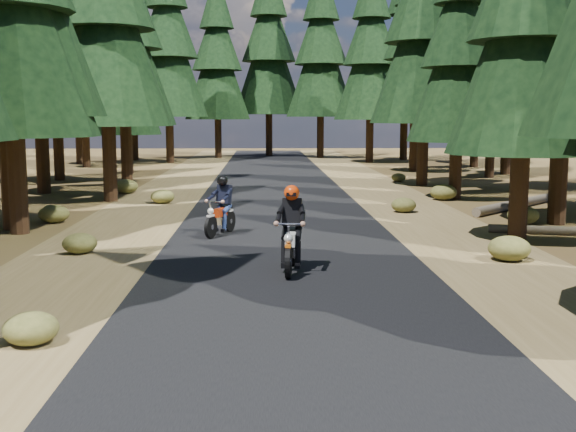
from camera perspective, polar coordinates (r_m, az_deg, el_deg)
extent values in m
plane|color=#4D361B|center=(14.14, 0.21, -5.25)|extent=(120.00, 120.00, 0.00)
cube|color=black|center=(19.04, -0.37, -1.82)|extent=(6.00, 100.00, 0.01)
cube|color=brown|center=(19.46, -14.05, -1.86)|extent=(3.20, 100.00, 0.01)
cube|color=brown|center=(19.71, 13.13, -1.70)|extent=(3.20, 100.00, 0.01)
cylinder|color=black|center=(21.04, -20.76, 5.89)|extent=(0.51, 0.51, 5.34)
cone|color=black|center=(21.22, -21.21, 14.94)|extent=(4.54, 4.54, 6.68)
cylinder|color=black|center=(19.42, 17.90, 4.68)|extent=(0.48, 0.48, 4.52)
cone|color=black|center=(19.48, 18.25, 13.00)|extent=(3.84, 3.84, 5.65)
cylinder|color=black|center=(21.93, -21.28, 7.35)|extent=(0.56, 0.56, 6.43)
cylinder|color=black|center=(22.92, 20.76, 6.63)|extent=(0.53, 0.53, 5.84)
cylinder|color=black|center=(28.26, -14.00, 6.92)|extent=(0.53, 0.53, 5.72)
cone|color=black|center=(28.44, -14.24, 14.14)|extent=(4.86, 4.86, 7.15)
cylinder|color=black|center=(28.84, 13.16, 5.76)|extent=(0.48, 0.48, 4.51)
cone|color=black|center=(28.88, 13.34, 11.36)|extent=(3.83, 3.83, 5.64)
cone|color=black|center=(29.09, 13.47, 15.35)|extent=(2.93, 2.93, 4.06)
cylinder|color=black|center=(31.97, -18.95, 7.39)|extent=(0.55, 0.55, 6.37)
cone|color=black|center=(32.21, -19.27, 14.48)|extent=(5.41, 5.41, 7.96)
cylinder|color=black|center=(32.49, 17.96, 7.53)|extent=(0.56, 0.56, 6.47)
cone|color=black|center=(32.74, 18.27, 14.62)|extent=(5.50, 5.50, 8.09)
cylinder|color=black|center=(35.12, -12.72, 7.04)|extent=(0.53, 0.53, 5.64)
cone|color=black|center=(35.25, -12.89, 12.77)|extent=(4.79, 4.79, 7.05)
cylinder|color=black|center=(34.32, 10.63, 7.24)|extent=(0.53, 0.53, 5.83)
cone|color=black|center=(34.48, 10.79, 13.30)|extent=(4.95, 4.95, 7.29)
cylinder|color=black|center=(38.40, -17.74, 6.77)|extent=(0.52, 0.52, 5.45)
cone|color=black|center=(38.50, -17.96, 11.83)|extent=(4.63, 4.63, 6.81)
cone|color=black|center=(38.77, -18.12, 15.45)|extent=(3.54, 3.54, 4.90)
cylinder|color=black|center=(39.79, 15.72, 6.27)|extent=(0.48, 0.48, 4.61)
cone|color=black|center=(39.83, 15.88, 10.42)|extent=(3.92, 3.92, 5.77)
cone|color=black|center=(39.99, 15.99, 13.39)|extent=(3.00, 3.00, 4.15)
cylinder|color=black|center=(41.92, -12.51, 6.31)|extent=(0.48, 0.48, 4.42)
cone|color=black|center=(41.94, -12.63, 10.08)|extent=(3.76, 3.76, 5.52)
cone|color=black|center=(42.07, -12.71, 12.79)|extent=(2.87, 2.87, 3.98)
cone|color=black|center=(42.30, -12.79, 15.47)|extent=(1.99, 1.99, 3.31)
cylinder|color=black|center=(43.10, 9.96, 7.31)|extent=(0.53, 0.53, 5.76)
cone|color=black|center=(43.22, 10.07, 12.09)|extent=(4.90, 4.90, 7.21)
cone|color=black|center=(43.49, 10.16, 15.50)|extent=(3.75, 3.75, 5.19)
cylinder|color=black|center=(47.88, -15.72, 6.57)|extent=(0.49, 0.49, 4.75)
cone|color=black|center=(47.92, -15.85, 10.12)|extent=(4.04, 4.04, 5.93)
cone|color=black|center=(48.06, -15.95, 12.66)|extent=(3.09, 3.09, 4.27)
cone|color=black|center=(48.30, -16.05, 15.18)|extent=(2.14, 2.14, 3.56)
cylinder|color=black|center=(47.81, 14.58, 7.16)|extent=(0.53, 0.53, 5.66)
cone|color=black|center=(47.91, 14.73, 11.39)|extent=(4.81, 4.81, 7.07)
cone|color=black|center=(48.15, 14.84, 14.41)|extent=(3.68, 3.68, 5.09)
cylinder|color=black|center=(37.87, -21.41, 7.31)|extent=(0.56, 0.56, 6.40)
cone|color=black|center=(38.08, -21.72, 13.33)|extent=(5.44, 5.44, 8.00)
cylinder|color=black|center=(42.00, 16.93, 7.24)|extent=(0.54, 0.54, 6.00)
cone|color=black|center=(42.15, 17.14, 12.34)|extent=(5.10, 5.10, 7.50)
cone|color=black|center=(42.46, 17.29, 15.97)|extent=(3.90, 3.90, 5.40)
cylinder|color=black|center=(51.17, -9.36, 7.75)|extent=(0.56, 0.56, 6.40)
cone|color=black|center=(51.32, -9.46, 12.22)|extent=(5.44, 5.44, 8.00)
cone|color=black|center=(51.63, -9.53, 15.40)|extent=(4.16, 4.16, 5.76)
cylinder|color=black|center=(51.31, 6.49, 7.58)|extent=(0.54, 0.54, 6.00)
cone|color=black|center=(51.44, 6.55, 11.76)|extent=(5.10, 5.10, 7.50)
cone|color=black|center=(51.69, 6.60, 14.74)|extent=(3.90, 3.90, 5.40)
cylinder|color=black|center=(54.58, -12.11, 7.89)|extent=(0.57, 0.57, 6.80)
cone|color=black|center=(54.76, -12.24, 12.34)|extent=(5.78, 5.78, 8.50)
cone|color=black|center=(55.10, -12.34, 15.51)|extent=(4.42, 4.42, 6.12)
cylinder|color=black|center=(54.78, 9.16, 7.75)|extent=(0.56, 0.56, 6.40)
cone|color=black|center=(54.93, 9.25, 11.93)|extent=(5.44, 5.44, 8.00)
cone|color=black|center=(55.21, 9.32, 14.91)|extent=(4.16, 4.16, 5.76)
cylinder|color=black|center=(56.86, -5.55, 7.61)|extent=(0.54, 0.54, 6.00)
cone|color=black|center=(56.97, -5.61, 11.39)|extent=(5.10, 5.10, 7.50)
cone|color=black|center=(57.20, -5.64, 14.09)|extent=(3.90, 3.90, 5.40)
cylinder|color=black|center=(56.94, 2.58, 7.84)|extent=(0.56, 0.56, 6.40)
cone|color=black|center=(57.08, 2.61, 11.86)|extent=(5.44, 5.44, 8.00)
cone|color=black|center=(57.35, 2.62, 14.73)|extent=(4.16, 4.16, 5.76)
cylinder|color=black|center=(59.76, -1.51, 8.04)|extent=(0.57, 0.57, 6.80)
cone|color=black|center=(59.92, -1.53, 12.11)|extent=(5.78, 5.78, 8.50)
cone|color=black|center=(60.23, -1.54, 15.01)|extent=(4.42, 4.42, 6.12)
cylinder|color=black|center=(51.30, -16.20, 7.10)|extent=(0.52, 0.52, 5.60)
cone|color=black|center=(51.39, -16.35, 11.00)|extent=(4.76, 4.76, 7.00)
cone|color=black|center=(51.60, -16.47, 13.79)|extent=(3.64, 3.64, 5.04)
cylinder|color=black|center=(51.57, 13.32, 7.42)|extent=(0.54, 0.54, 6.00)
cone|color=black|center=(51.69, 13.45, 11.58)|extent=(5.10, 5.10, 7.50)
cone|color=black|center=(51.94, 13.55, 14.55)|extent=(3.90, 3.90, 5.40)
cylinder|color=#4C4233|center=(26.67, 17.69, 0.92)|extent=(4.51, 4.69, 0.32)
cylinder|color=#4C4233|center=(21.08, 21.43, -1.11)|extent=(4.24, 1.39, 0.24)
ellipsoid|color=#474C1E|center=(24.63, 9.13, 0.86)|extent=(0.84, 0.84, 0.50)
ellipsoid|color=#474C1E|center=(27.18, -9.89, 1.52)|extent=(0.88, 0.88, 0.53)
ellipsoid|color=#474C1E|center=(10.95, -19.66, -8.37)|extent=(0.78, 0.78, 0.47)
ellipsoid|color=#474C1E|center=(23.05, -18.02, 0.17)|extent=(0.92, 0.92, 0.55)
ellipsoid|color=#474C1E|center=(22.72, 18.09, 0.06)|extent=(0.93, 0.93, 0.56)
ellipsoid|color=#474C1E|center=(17.71, -16.13, -2.09)|extent=(0.81, 0.81, 0.49)
ellipsoid|color=#474C1E|center=(31.10, -12.69, 2.30)|extent=(1.00, 1.00, 0.60)
ellipsoid|color=#474C1E|center=(28.53, 12.19, 1.85)|extent=(1.02, 1.02, 0.61)
ellipsoid|color=#474C1E|center=(16.90, 17.08, -2.46)|extent=(0.94, 0.94, 0.56)
ellipsoid|color=#474C1E|center=(36.21, 8.73, 3.03)|extent=(0.71, 0.71, 0.43)
cube|color=black|center=(14.84, 0.24, 0.15)|extent=(0.43, 0.29, 0.58)
sphere|color=red|center=(14.79, 0.24, 1.78)|extent=(0.36, 0.36, 0.32)
cube|color=black|center=(19.58, -5.39, 1.64)|extent=(0.42, 0.34, 0.52)
sphere|color=black|center=(19.55, -5.40, 2.75)|extent=(0.38, 0.38, 0.29)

